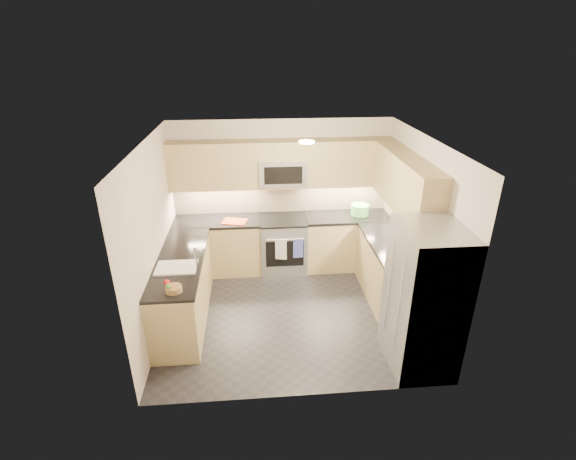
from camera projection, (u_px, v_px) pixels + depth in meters
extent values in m
cube|color=#232328|center=(290.00, 311.00, 6.12)|extent=(3.60, 3.20, 0.00)
cube|color=beige|center=(290.00, 141.00, 5.08)|extent=(3.60, 3.20, 0.02)
cube|color=beige|center=(282.00, 194.00, 7.05)|extent=(3.60, 0.02, 2.50)
cube|color=beige|center=(305.00, 302.00, 4.15)|extent=(3.60, 0.02, 2.50)
cube|color=beige|center=(154.00, 239.00, 5.46)|extent=(0.02, 3.20, 2.50)
cube|color=beige|center=(420.00, 229.00, 5.74)|extent=(0.02, 3.20, 2.50)
cube|color=tan|center=(219.00, 247.00, 7.02)|extent=(1.42, 0.60, 0.90)
cube|color=tan|center=(346.00, 242.00, 7.19)|extent=(1.42, 0.60, 0.90)
cube|color=tan|center=(390.00, 275.00, 6.18)|extent=(0.60, 1.70, 0.90)
cube|color=tan|center=(183.00, 290.00, 5.81)|extent=(0.60, 2.00, 0.90)
cube|color=black|center=(217.00, 221.00, 6.83)|extent=(1.42, 0.63, 0.04)
cube|color=black|center=(348.00, 217.00, 7.00)|extent=(1.42, 0.63, 0.04)
cube|color=black|center=(393.00, 247.00, 5.99)|extent=(0.63, 1.70, 0.04)
cube|color=black|center=(180.00, 260.00, 5.62)|extent=(0.63, 2.00, 0.04)
cube|color=tan|center=(282.00, 164.00, 6.65)|extent=(3.60, 0.35, 0.75)
cube|color=tan|center=(406.00, 184.00, 5.73)|extent=(0.35, 1.95, 0.75)
cube|color=tan|center=(282.00, 197.00, 7.07)|extent=(3.60, 0.01, 0.51)
cube|color=tan|center=(408.00, 220.00, 6.17)|extent=(0.01, 2.30, 0.51)
cube|color=#92959A|center=(283.00, 245.00, 7.08)|extent=(0.76, 0.65, 0.91)
cube|color=black|center=(283.00, 220.00, 6.89)|extent=(0.76, 0.65, 0.03)
cube|color=black|center=(285.00, 254.00, 6.79)|extent=(0.62, 0.02, 0.45)
cylinder|color=#B2B5BA|center=(285.00, 240.00, 6.66)|extent=(0.60, 0.02, 0.02)
cube|color=#919498|center=(282.00, 172.00, 6.68)|extent=(0.76, 0.40, 0.40)
cube|color=black|center=(283.00, 175.00, 6.49)|extent=(0.60, 0.01, 0.28)
cube|color=#9B9DA2|center=(424.00, 299.00, 4.82)|extent=(0.70, 0.90, 1.80)
cylinder|color=#B2B5BA|center=(398.00, 306.00, 4.60)|extent=(0.02, 0.02, 1.20)
cylinder|color=#B2B5BA|center=(388.00, 288.00, 4.93)|extent=(0.02, 0.02, 1.20)
cube|color=white|center=(177.00, 272.00, 5.41)|extent=(0.52, 0.38, 0.16)
cylinder|color=silver|center=(196.00, 258.00, 5.35)|extent=(0.03, 0.03, 0.28)
cylinder|color=#50B74E|center=(360.00, 210.00, 7.01)|extent=(0.31, 0.31, 0.17)
cube|color=red|center=(235.00, 221.00, 6.75)|extent=(0.44, 0.36, 0.01)
cylinder|color=#9B7948|center=(174.00, 289.00, 4.87)|extent=(0.24, 0.24, 0.07)
sphere|color=red|center=(167.00, 283.00, 4.84)|extent=(0.08, 0.08, 0.08)
sphere|color=#54A647|center=(169.00, 286.00, 4.78)|extent=(0.06, 0.06, 0.06)
cube|color=white|center=(281.00, 250.00, 6.70)|extent=(0.18, 0.06, 0.35)
cube|color=#38429B|center=(298.00, 249.00, 6.73)|extent=(0.16, 0.02, 0.31)
sphere|color=#CA4716|center=(170.00, 285.00, 4.79)|extent=(0.06, 0.06, 0.06)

